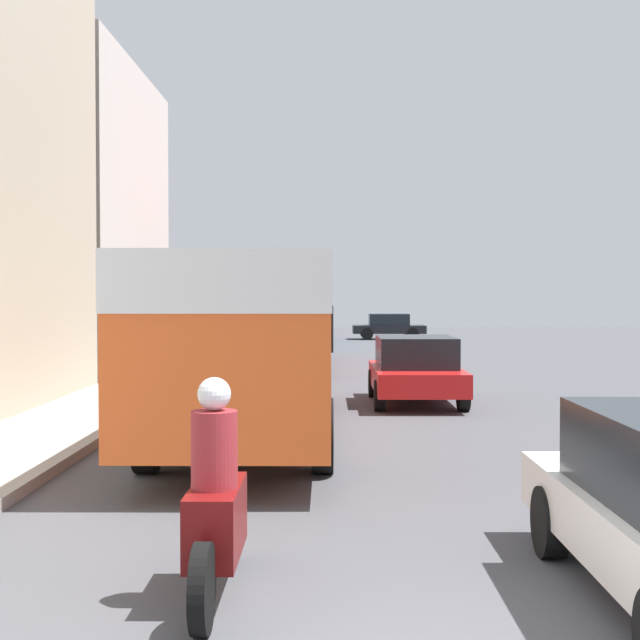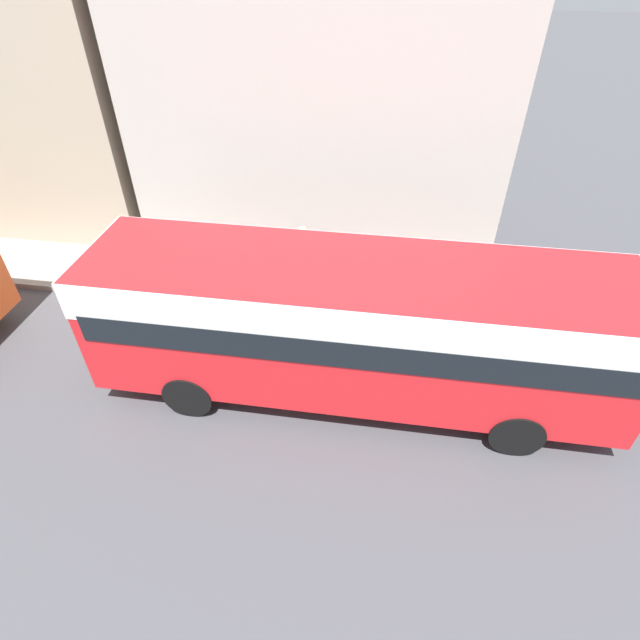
# 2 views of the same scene
# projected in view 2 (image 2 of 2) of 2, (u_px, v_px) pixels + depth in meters

# --- Properties ---
(building_far_terrace) EXTENTS (5.25, 9.70, 9.29)m
(building_far_terrace) POSITION_uv_depth(u_px,v_px,m) (325.00, 69.00, 13.38)
(building_far_terrace) COLOR beige
(building_far_terrace) RESTS_ON ground_plane
(bus_following) EXTENTS (2.54, 10.12, 3.02)m
(bus_following) POSITION_uv_depth(u_px,v_px,m) (355.00, 316.00, 9.40)
(bus_following) COLOR red
(bus_following) RESTS_ON ground_plane
(pedestrian_walking_away) EXTENTS (0.37, 0.37, 1.84)m
(pedestrian_walking_away) POSITION_uv_depth(u_px,v_px,m) (303.00, 258.00, 12.62)
(pedestrian_walking_away) COLOR #232838
(pedestrian_walking_away) RESTS_ON sidewalk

